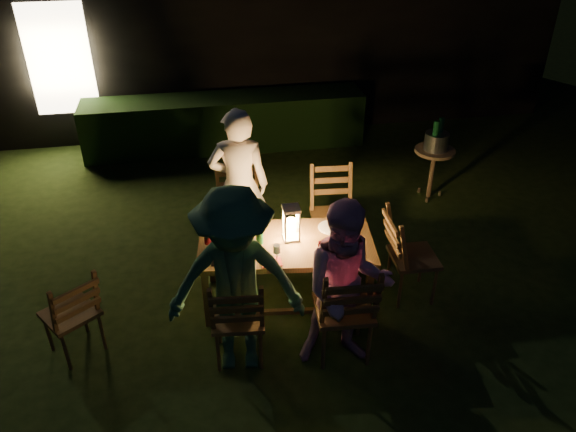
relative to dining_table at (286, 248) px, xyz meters
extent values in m
plane|color=black|center=(0.22, 0.02, -0.62)|extent=(40.00, 40.00, 0.00)
cube|color=black|center=(0.22, 6.22, 0.98)|extent=(10.00, 4.00, 3.20)
cube|color=#FFE5B2|center=(-2.58, 4.23, 0.73)|extent=(0.90, 0.06, 1.60)
cube|color=black|center=(-0.28, 3.77, -0.22)|extent=(4.20, 0.70, 0.80)
cube|color=#54371C|center=(0.00, 0.00, 0.04)|extent=(1.74, 1.01, 0.05)
cube|color=#54371C|center=(-0.79, -0.25, -0.32)|extent=(0.06, 0.06, 0.61)
cube|color=#54371C|center=(-0.71, 0.43, -0.32)|extent=(0.06, 0.06, 0.61)
cube|color=#54371C|center=(0.71, -0.43, -0.32)|extent=(0.06, 0.06, 0.61)
cube|color=#54371C|center=(0.79, 0.25, -0.32)|extent=(0.06, 0.06, 0.61)
cube|color=#54371C|center=(-0.54, -0.69, -0.17)|extent=(0.48, 0.46, 0.04)
cube|color=#54371C|center=(-0.56, -0.88, 0.11)|extent=(0.45, 0.19, 0.52)
cube|color=#54371C|center=(0.36, -0.80, -0.13)|extent=(0.51, 0.49, 0.04)
cube|color=#54371C|center=(0.34, -1.01, 0.18)|extent=(0.49, 0.19, 0.56)
cube|color=#54371C|center=(-0.36, 0.80, -0.15)|extent=(0.46, 0.44, 0.04)
cube|color=#54371C|center=(-0.36, 1.00, 0.14)|extent=(0.46, 0.15, 0.54)
cube|color=#54371C|center=(0.64, 0.68, -0.14)|extent=(0.50, 0.48, 0.04)
cube|color=#54371C|center=(0.65, 0.88, 0.15)|extent=(0.48, 0.19, 0.55)
cube|color=#54371C|center=(1.24, -0.15, -0.16)|extent=(0.44, 0.46, 0.04)
cube|color=#54371C|center=(1.05, -0.14, 0.13)|extent=(0.16, 0.45, 0.53)
cube|color=#54371C|center=(-1.96, -0.37, -0.19)|extent=(0.57, 0.57, 0.04)
cube|color=#54371C|center=(-1.85, -0.51, 0.07)|extent=(0.42, 0.36, 0.49)
imported|color=white|center=(-0.35, 0.87, 0.24)|extent=(0.67, 0.48, 1.72)
imported|color=#D08FBB|center=(0.35, -0.87, 0.17)|extent=(0.83, 0.68, 1.57)
imported|color=#2F5E40|center=(-0.55, -0.76, 0.24)|extent=(1.18, 0.77, 1.72)
cube|color=white|center=(0.06, 0.04, 0.08)|extent=(0.15, 0.15, 0.03)
cube|color=white|center=(0.06, 0.04, 0.40)|extent=(0.16, 0.16, 0.03)
cylinder|color=#FF9E3F|center=(0.06, 0.04, 0.20)|extent=(0.09, 0.09, 0.18)
cylinder|color=white|center=(-0.52, 0.28, 0.08)|extent=(0.25, 0.25, 0.01)
cylinder|color=white|center=(-0.57, -0.15, 0.08)|extent=(0.25, 0.25, 0.01)
cylinder|color=white|center=(0.47, 0.16, 0.08)|extent=(0.25, 0.25, 0.01)
cylinder|color=white|center=(0.42, -0.27, 0.08)|extent=(0.25, 0.25, 0.01)
cylinder|color=#0F471E|center=(-0.25, 0.03, 0.21)|extent=(0.07, 0.07, 0.28)
cube|color=red|center=(-0.19, -0.30, 0.07)|extent=(0.18, 0.14, 0.01)
cube|color=red|center=(0.51, -0.36, 0.07)|extent=(0.18, 0.14, 0.01)
cube|color=black|center=(-0.65, -0.22, 0.07)|extent=(0.14, 0.07, 0.01)
cylinder|color=#836041|center=(2.21, 1.72, 0.04)|extent=(0.51, 0.51, 0.04)
cylinder|color=#836041|center=(2.21, 1.72, -0.29)|extent=(0.06, 0.06, 0.66)
cylinder|color=#A5A8AD|center=(2.21, 1.72, 0.17)|extent=(0.30, 0.30, 0.22)
cylinder|color=#0F471E|center=(2.16, 1.68, 0.22)|extent=(0.07, 0.07, 0.32)
cylinder|color=#0F471E|center=(2.26, 1.76, 0.22)|extent=(0.07, 0.07, 0.32)
camera|label=1|loc=(-0.76, -4.31, 3.06)|focal=35.00mm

